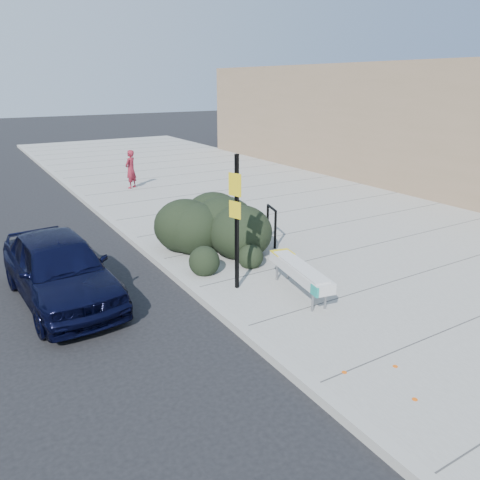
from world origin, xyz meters
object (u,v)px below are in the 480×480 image
at_px(sign_post, 236,216).
at_px(sedan_navy, 60,268).
at_px(bench, 300,271).
at_px(bike_rack, 271,222).
at_px(pedestrian, 131,169).

bearing_deg(sign_post, sedan_navy, 136.94).
distance_m(bench, sedan_navy, 5.01).
relative_size(bench, sign_post, 0.75).
distance_m(sign_post, sedan_navy, 3.84).
xyz_separation_m(bike_rack, pedestrian, (-0.89, 8.91, 0.15)).
xyz_separation_m(bike_rack, sedan_navy, (-5.57, -0.27, -0.06)).
bearing_deg(sign_post, bike_rack, 24.69).
relative_size(bike_rack, sign_post, 0.37).
bearing_deg(bike_rack, sign_post, -122.73).
bearing_deg(sign_post, pedestrian, 66.78).
distance_m(sign_post, pedestrian, 10.98).
height_order(bike_rack, pedestrian, pedestrian).
distance_m(bench, bike_rack, 3.17).
relative_size(bench, sedan_navy, 0.51).
height_order(bench, sedan_navy, sedan_navy).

